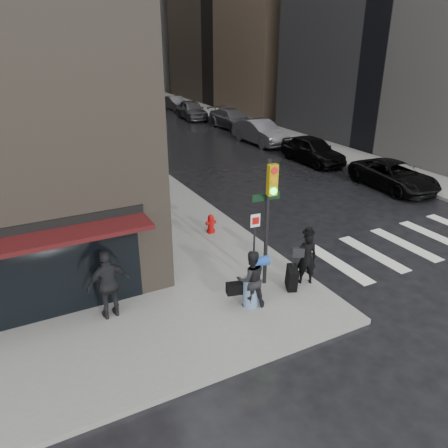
{
  "coord_description": "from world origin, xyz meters",
  "views": [
    {
      "loc": [
        -5.93,
        -8.71,
        7.08
      ],
      "look_at": [
        0.26,
        3.12,
        1.3
      ],
      "focal_mm": 35.0,
      "sensor_mm": 36.0,
      "label": 1
    }
  ],
  "objects_px": {
    "man_overcoat": "(304,261)",
    "parked_car_0": "(394,175)",
    "parked_car_3": "(233,119)",
    "fire_hydrant": "(211,224)",
    "parked_car_5": "(176,103)",
    "man_greycoat": "(109,284)",
    "parked_car_2": "(260,132)",
    "parked_car_4": "(192,110)",
    "traffic_light": "(268,207)",
    "parked_car_1": "(313,150)",
    "man_jeans": "(251,279)"
  },
  "relations": [
    {
      "from": "man_overcoat",
      "to": "parked_car_0",
      "type": "distance_m",
      "value": 11.26
    },
    {
      "from": "man_overcoat",
      "to": "parked_car_3",
      "type": "height_order",
      "value": "man_overcoat"
    },
    {
      "from": "fire_hydrant",
      "to": "parked_car_5",
      "type": "relative_size",
      "value": 0.18
    },
    {
      "from": "man_overcoat",
      "to": "parked_car_0",
      "type": "relative_size",
      "value": 0.38
    },
    {
      "from": "man_overcoat",
      "to": "man_greycoat",
      "type": "xyz_separation_m",
      "value": [
        -5.52,
        1.04,
        0.21
      ]
    },
    {
      "from": "parked_car_0",
      "to": "parked_car_2",
      "type": "bearing_deg",
      "value": 97.33
    },
    {
      "from": "fire_hydrant",
      "to": "parked_car_3",
      "type": "height_order",
      "value": "parked_car_3"
    },
    {
      "from": "parked_car_4",
      "to": "parked_car_5",
      "type": "relative_size",
      "value": 1.18
    },
    {
      "from": "traffic_light",
      "to": "parked_car_4",
      "type": "distance_m",
      "value": 29.83
    },
    {
      "from": "parked_car_4",
      "to": "parked_car_1",
      "type": "bearing_deg",
      "value": -83.61
    },
    {
      "from": "parked_car_4",
      "to": "man_jeans",
      "type": "bearing_deg",
      "value": -105.37
    },
    {
      "from": "man_overcoat",
      "to": "parked_car_1",
      "type": "bearing_deg",
      "value": -105.34
    },
    {
      "from": "man_overcoat",
      "to": "traffic_light",
      "type": "bearing_deg",
      "value": -2.63
    },
    {
      "from": "man_greycoat",
      "to": "parked_car_5",
      "type": "relative_size",
      "value": 0.48
    },
    {
      "from": "parked_car_1",
      "to": "parked_car_4",
      "type": "relative_size",
      "value": 0.96
    },
    {
      "from": "fire_hydrant",
      "to": "traffic_light",
      "type": "bearing_deg",
      "value": -93.13
    },
    {
      "from": "parked_car_0",
      "to": "parked_car_3",
      "type": "height_order",
      "value": "parked_car_3"
    },
    {
      "from": "parked_car_2",
      "to": "parked_car_5",
      "type": "xyz_separation_m",
      "value": [
        0.51,
        17.27,
        -0.15
      ]
    },
    {
      "from": "man_greycoat",
      "to": "parked_car_5",
      "type": "distance_m",
      "value": 36.59
    },
    {
      "from": "parked_car_1",
      "to": "parked_car_5",
      "type": "bearing_deg",
      "value": 88.81
    },
    {
      "from": "traffic_light",
      "to": "man_jeans",
      "type": "bearing_deg",
      "value": -136.88
    },
    {
      "from": "parked_car_0",
      "to": "parked_car_1",
      "type": "bearing_deg",
      "value": 99.62
    },
    {
      "from": "parked_car_5",
      "to": "traffic_light",
      "type": "bearing_deg",
      "value": -107.88
    },
    {
      "from": "traffic_light",
      "to": "parked_car_5",
      "type": "height_order",
      "value": "traffic_light"
    },
    {
      "from": "man_jeans",
      "to": "parked_car_1",
      "type": "distance_m",
      "value": 16.11
    },
    {
      "from": "fire_hydrant",
      "to": "parked_car_1",
      "type": "xyz_separation_m",
      "value": [
        10.03,
        6.62,
        0.31
      ]
    },
    {
      "from": "parked_car_0",
      "to": "parked_car_5",
      "type": "height_order",
      "value": "parked_car_0"
    },
    {
      "from": "man_jeans",
      "to": "parked_car_2",
      "type": "xyz_separation_m",
      "value": [
        11.13,
        17.31,
        -0.17
      ]
    },
    {
      "from": "man_overcoat",
      "to": "parked_car_0",
      "type": "xyz_separation_m",
      "value": [
        9.8,
        5.54,
        -0.25
      ]
    },
    {
      "from": "parked_car_2",
      "to": "parked_car_3",
      "type": "bearing_deg",
      "value": 78.57
    },
    {
      "from": "parked_car_0",
      "to": "parked_car_3",
      "type": "xyz_separation_m",
      "value": [
        0.28,
        17.27,
        0.1
      ]
    },
    {
      "from": "parked_car_1",
      "to": "man_jeans",
      "type": "bearing_deg",
      "value": -134.33
    },
    {
      "from": "parked_car_4",
      "to": "fire_hydrant",
      "type": "bearing_deg",
      "value": -106.77
    },
    {
      "from": "man_greycoat",
      "to": "fire_hydrant",
      "type": "distance_m",
      "value": 6.01
    },
    {
      "from": "fire_hydrant",
      "to": "parked_car_0",
      "type": "bearing_deg",
      "value": 4.65
    },
    {
      "from": "traffic_light",
      "to": "parked_car_2",
      "type": "height_order",
      "value": "traffic_light"
    },
    {
      "from": "parked_car_1",
      "to": "parked_car_5",
      "type": "xyz_separation_m",
      "value": [
        0.42,
        23.03,
        -0.12
      ]
    },
    {
      "from": "fire_hydrant",
      "to": "parked_car_0",
      "type": "relative_size",
      "value": 0.15
    },
    {
      "from": "man_jeans",
      "to": "parked_car_5",
      "type": "xyz_separation_m",
      "value": [
        11.64,
        34.58,
        -0.32
      ]
    },
    {
      "from": "parked_car_4",
      "to": "parked_car_5",
      "type": "bearing_deg",
      "value": 88.22
    },
    {
      "from": "parked_car_0",
      "to": "parked_car_1",
      "type": "xyz_separation_m",
      "value": [
        -0.56,
        5.76,
        0.12
      ]
    },
    {
      "from": "traffic_light",
      "to": "fire_hydrant",
      "type": "relative_size",
      "value": 5.3
    },
    {
      "from": "man_greycoat",
      "to": "traffic_light",
      "type": "distance_m",
      "value": 4.79
    },
    {
      "from": "traffic_light",
      "to": "parked_car_0",
      "type": "height_order",
      "value": "traffic_light"
    },
    {
      "from": "parked_car_2",
      "to": "parked_car_5",
      "type": "bearing_deg",
      "value": 86.09
    },
    {
      "from": "man_greycoat",
      "to": "parked_car_1",
      "type": "height_order",
      "value": "man_greycoat"
    },
    {
      "from": "man_greycoat",
      "to": "parked_car_5",
      "type": "xyz_separation_m",
      "value": [
        15.18,
        33.29,
        -0.46
      ]
    },
    {
      "from": "traffic_light",
      "to": "parked_car_0",
      "type": "relative_size",
      "value": 0.8
    },
    {
      "from": "traffic_light",
      "to": "parked_car_0",
      "type": "bearing_deg",
      "value": 29.98
    },
    {
      "from": "parked_car_3",
      "to": "man_overcoat",
      "type": "bearing_deg",
      "value": -117.7
    }
  ]
}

